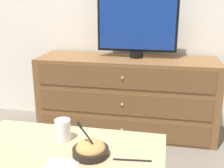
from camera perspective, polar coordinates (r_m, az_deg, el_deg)
name	(u,v)px	position (r m, az deg, el deg)	size (l,w,h in m)	color
ground_plane	(125,118)	(2.91, 2.56, -7.01)	(12.00, 12.00, 0.00)	#70665B
dresser	(126,96)	(2.53, 2.93, -2.35)	(1.56, 0.47, 0.68)	brown
tv	(137,26)	(2.44, 5.12, 11.67)	(0.68, 0.12, 0.51)	black
coffee_table	(64,161)	(1.48, -9.66, -15.26)	(0.99, 0.54, 0.46)	tan
takeout_bowl	(91,149)	(1.38, -4.36, -13.11)	(0.17, 0.17, 0.18)	black
drink_cup	(63,131)	(1.52, -9.95, -9.39)	(0.08, 0.08, 0.11)	#9E6638
napkin	(61,167)	(1.32, -10.39, -16.34)	(0.14, 0.14, 0.00)	silver
knife	(132,160)	(1.35, 4.13, -15.18)	(0.18, 0.03, 0.01)	black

